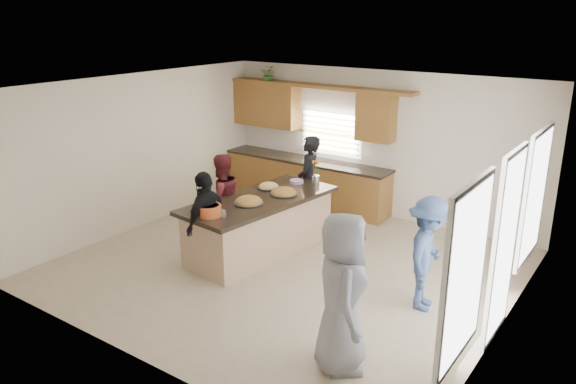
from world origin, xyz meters
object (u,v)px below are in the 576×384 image
Objects in this scene: woman_left_back at (309,182)px; woman_right_front at (342,293)px; salad_bowl at (209,210)px; island at (260,227)px; woman_left_front at (207,222)px; woman_left_mid at (221,201)px; woman_right_back at (428,254)px.

woman_right_front is at bearing 19.74° from woman_left_back.
salad_bowl is at bearing 36.25° from woman_right_front.
woman_left_front reaches higher than island.
salad_bowl is 0.23× the size of woman_left_mid.
woman_left_mid reaches higher than woman_right_back.
salad_bowl is 0.20× the size of woman_right_front.
island is 1.55m from woman_left_back.
woman_right_front reaches higher than woman_right_back.
woman_left_back is 4.39m from woman_right_front.
woman_left_mid is 3.64m from woman_right_back.
salad_bowl is at bearing 96.60° from woman_right_back.
woman_left_back is at bearing 87.87° from salad_bowl.
salad_bowl is 3.19m from woman_right_back.
salad_bowl is 1.14m from woman_left_mid.
woman_left_mid is (-0.71, -0.13, 0.35)m from island.
woman_left_back reaches higher than woman_left_mid.
salad_bowl is at bearing 55.18° from woman_left_mid.
woman_right_back is (2.93, -0.17, 0.33)m from island.
woman_left_front is (-0.12, 0.07, -0.24)m from salad_bowl.
woman_left_back is (-0.02, 1.49, 0.40)m from island.
woman_left_front is 3.27m from woman_right_back.
woman_right_back is 1.83m from woman_right_front.
island is 1.65× the size of woman_left_back.
woman_left_back reaches higher than woman_right_back.
woman_left_mid is (-0.69, -1.62, -0.05)m from woman_left_back.
woman_right_front is (2.90, -0.98, 0.12)m from woman_left_front.
woman_left_back is 0.93× the size of woman_right_front.
woman_right_front reaches higher than island.
woman_left_front is at bearing 35.73° from woman_right_front.
woman_left_mid is at bearing 25.64° from woman_right_front.
island is 1.80× the size of woman_right_back.
woman_left_mid is at bearing -40.92° from woman_left_back.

